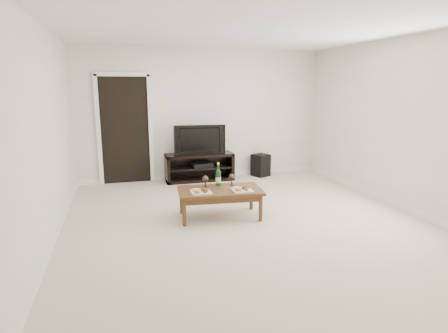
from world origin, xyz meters
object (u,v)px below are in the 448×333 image
media_console (200,167)px  coffee_table (220,203)px  subwoofer (261,165)px  television (199,139)px

media_console → coffee_table: bearing=-94.5°
subwoofer → coffee_table: subwoofer is taller
subwoofer → coffee_table: size_ratio=0.39×
subwoofer → coffee_table: 2.70m
television → subwoofer: size_ratio=2.19×
coffee_table → subwoofer: bearing=56.3°
subwoofer → coffee_table: (-1.50, -2.25, -0.02)m
media_console → coffee_table: media_console is taller
media_console → subwoofer: media_console is taller
media_console → coffee_table: (-0.17, -2.22, -0.07)m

